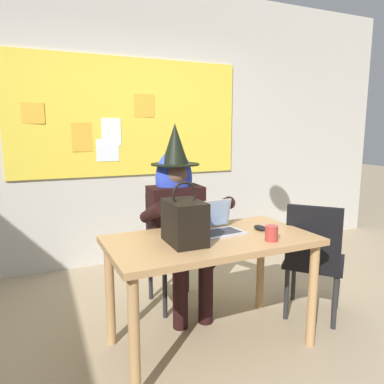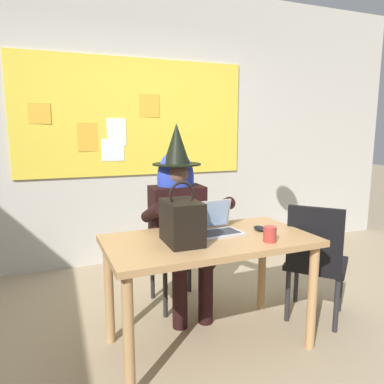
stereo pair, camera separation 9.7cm
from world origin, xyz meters
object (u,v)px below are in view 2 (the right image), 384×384
object	(u,v)px
coffee_mug	(270,234)
desk_main	(210,253)
handbag	(182,221)
chair_extra_corner	(315,257)
person_costumed	(179,210)
chair_at_desk	(175,241)
computer_mouse	(260,228)
laptop	(216,226)

from	to	relation	value
coffee_mug	desk_main	bearing A→B (deg)	145.95
desk_main	coffee_mug	xyz separation A→B (m)	(0.31, -0.21, 0.15)
handbag	chair_extra_corner	xyz separation A→B (m)	(1.05, 0.04, -0.38)
desk_main	handbag	world-z (taller)	handbag
person_costumed	coffee_mug	bearing A→B (deg)	22.76
chair_at_desk	person_costumed	distance (m)	0.32
computer_mouse	chair_extra_corner	size ratio (longest dim) A/B	0.12
desk_main	computer_mouse	distance (m)	0.40
chair_at_desk	laptop	size ratio (longest dim) A/B	2.79
person_costumed	coffee_mug	xyz separation A→B (m)	(0.31, -0.80, -0.01)
person_costumed	handbag	distance (m)	0.66
chair_extra_corner	chair_at_desk	bearing A→B (deg)	98.20
person_costumed	computer_mouse	world-z (taller)	person_costumed
desk_main	computer_mouse	size ratio (longest dim) A/B	12.87
desk_main	chair_extra_corner	world-z (taller)	chair_extra_corner
computer_mouse	handbag	world-z (taller)	handbag
laptop	person_costumed	bearing A→B (deg)	94.23
laptop	chair_at_desk	bearing A→B (deg)	92.44
computer_mouse	coffee_mug	world-z (taller)	coffee_mug
person_costumed	chair_extra_corner	bearing A→B (deg)	57.16
computer_mouse	handbag	distance (m)	0.60
desk_main	laptop	xyz separation A→B (m)	(0.08, 0.09, 0.15)
chair_at_desk	desk_main	bearing A→B (deg)	-1.57
person_costumed	desk_main	bearing A→B (deg)	1.61
person_costumed	handbag	world-z (taller)	person_costumed
desk_main	chair_extra_corner	xyz separation A→B (m)	(0.85, 0.01, -0.14)
chair_at_desk	coffee_mug	distance (m)	1.01
person_costumed	laptop	bearing A→B (deg)	11.09
desk_main	coffee_mug	world-z (taller)	coffee_mug
chair_at_desk	coffee_mug	xyz separation A→B (m)	(0.31, -0.92, 0.28)
chair_extra_corner	laptop	bearing A→B (deg)	131.31
chair_at_desk	computer_mouse	xyz separation A→B (m)	(0.38, -0.69, 0.25)
coffee_mug	person_costumed	bearing A→B (deg)	111.36
computer_mouse	chair_at_desk	bearing A→B (deg)	108.94
desk_main	chair_at_desk	bearing A→B (deg)	90.25
chair_extra_corner	desk_main	bearing A→B (deg)	137.98
laptop	coffee_mug	size ratio (longest dim) A/B	3.43
desk_main	chair_extra_corner	size ratio (longest dim) A/B	1.50
chair_at_desk	laptop	bearing A→B (deg)	6.07
chair_at_desk	laptop	world-z (taller)	laptop
person_costumed	laptop	xyz separation A→B (m)	(0.08, -0.50, -0.01)
laptop	computer_mouse	distance (m)	0.31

